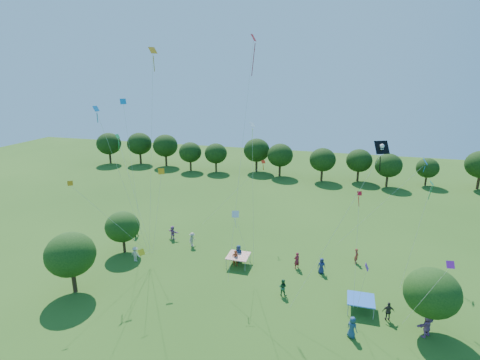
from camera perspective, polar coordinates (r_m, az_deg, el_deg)
name	(u,v)px	position (r m, az deg, el deg)	size (l,w,h in m)	color
near_tree_west	(70,255)	(37.02, -24.43, -10.30)	(4.37, 4.37, 5.71)	#422B19
near_tree_north	(122,227)	(43.10, -17.48, -6.80)	(3.72, 3.72, 4.72)	#422B19
near_tree_east	(432,293)	(32.60, 27.22, -15.05)	(4.09, 4.09, 5.26)	#422B19
treeline	(291,155)	(71.35, 7.77, 3.73)	(88.01, 8.77, 6.77)	#422B19
tent_red_stripe	(238,256)	(39.39, -0.27, -11.48)	(2.20, 2.20, 1.10)	#B83A15
tent_blue	(361,299)	(34.31, 17.94, -16.93)	(2.20, 2.20, 1.10)	blue
crowd_person_0	(321,266)	(38.90, 12.31, -12.65)	(0.80, 0.43, 1.62)	navy
crowd_person_1	(356,256)	(41.61, 17.32, -11.00)	(0.62, 0.40, 1.66)	maroon
crowd_person_2	(283,287)	(34.99, 6.51, -15.93)	(0.78, 0.42, 1.58)	#265A33
crowd_person_3	(192,239)	(43.73, -7.28, -8.97)	(1.08, 0.49, 1.66)	#B09E8D
crowd_person_4	(388,311)	(34.01, 21.68, -18.11)	(0.95, 0.43, 1.62)	#39342D
crowd_person_5	(427,325)	(33.35, 26.60, -19.16)	(1.81, 0.65, 1.94)	#A5609A
crowd_person_6	(239,253)	(40.09, -0.22, -11.13)	(0.92, 0.49, 1.86)	navy
crowd_person_7	(235,258)	(39.26, -0.71, -11.83)	(0.66, 0.43, 1.78)	maroon
crowd_person_8	(135,230)	(47.46, -15.69, -7.40)	(0.81, 0.44, 1.64)	#235229
crowd_person_9	(135,254)	(41.69, -15.66, -10.81)	(1.07, 0.48, 1.64)	beige
crowd_person_10	(417,292)	(37.41, 25.42, -15.11)	(1.03, 0.47, 1.75)	#423935
crowd_person_11	(173,232)	(45.84, -10.22, -7.88)	(1.55, 0.55, 1.66)	#9C5B97
crowd_person_12	(352,327)	(31.35, 16.71, -20.70)	(0.85, 0.46, 1.73)	navy
crowd_person_13	(297,260)	(39.31, 8.65, -12.01)	(0.65, 0.42, 1.75)	maroon
pirate_kite	(379,153)	(28.94, 20.41, 3.94)	(6.42, 3.02, 13.22)	black
red_high_kite	(249,82)	(35.52, 1.42, 14.74)	(0.52, 7.98, 21.36)	red
small_kite_0	(358,221)	(31.39, 17.53, -5.91)	(0.41, 2.85, 8.88)	red
small_kite_1	(160,183)	(37.85, -12.09, -0.49)	(1.44, 1.12, 8.88)	orange
small_kite_2	(152,95)	(35.16, -13.23, 12.47)	(2.39, 0.83, 20.07)	#C78111
small_kite_3	(426,204)	(35.24, 26.47, -3.25)	(1.91, 2.21, 9.24)	#198945
small_kite_4	(413,174)	(41.43, 24.89, 0.90)	(8.07, 1.63, 9.75)	blue
small_kite_5	(440,277)	(27.43, 28.22, -12.93)	(1.84, 3.31, 6.99)	purple
small_kite_6	(237,221)	(33.23, -0.46, -6.22)	(1.55, 1.70, 6.29)	silver
small_kite_7	(127,132)	(40.63, -16.80, 6.95)	(0.61, 1.85, 15.42)	#0D7FC5
small_kite_8	(250,176)	(44.37, 1.54, 0.57)	(7.34, 2.45, 8.01)	red
small_kite_9	(93,204)	(35.91, -21.49, -3.38)	(3.80, 6.20, 9.15)	orange
small_kite_10	(143,253)	(33.61, -14.57, -10.68)	(3.57, 7.00, 4.03)	gold
small_kite_11	(125,164)	(38.08, -17.05, 2.30)	(2.74, 0.50, 12.28)	#1A9240
small_kite_12	(111,149)	(34.31, -19.11, 4.44)	(1.27, 4.94, 15.36)	#1272B7
small_kite_13	(365,276)	(27.20, 18.47, -13.72)	(0.29, 4.34, 6.14)	#7A1A9C
small_kite_14	(253,171)	(29.45, 1.95, 1.39)	(0.91, 4.17, 14.49)	white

